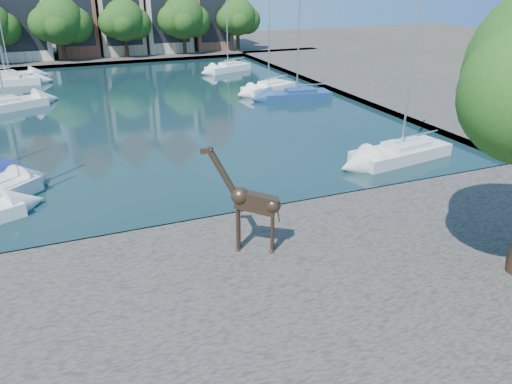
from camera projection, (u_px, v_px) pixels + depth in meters
ground at (249, 218)px, 24.41m from camera, size 160.00×160.00×0.00m
water_basin at (152, 106)px, 44.75m from camera, size 38.00×50.00×0.08m
near_quay at (319, 292)px, 18.37m from camera, size 50.00×14.00×0.50m
far_quay at (108, 54)px, 71.80m from camera, size 60.00×16.00×0.50m
right_quay at (385, 83)px, 53.27m from camera, size 14.00×52.00×0.50m
townhouse_west_inner at (19, 3)px, 65.32m from camera, size 6.43×9.18×15.15m
townhouse_east_end at (206, 2)px, 74.19m from camera, size 5.44×9.18×14.43m
far_tree_mid_west at (60, 22)px, 63.07m from camera, size 7.80×6.00×8.00m
far_tree_mid_east at (125, 22)px, 65.89m from camera, size 7.02×5.40×7.52m
far_tree_east at (184, 19)px, 68.60m from camera, size 7.54×5.80×7.84m
far_tree_far_east at (238, 18)px, 71.42m from camera, size 6.76×5.20×7.36m
giraffe_statue at (250, 202)px, 19.86m from camera, size 2.87×1.70×4.41m
sailboat_left_c at (6, 103)px, 43.35m from camera, size 6.99×4.88×10.16m
sailboat_left_d at (11, 79)px, 52.86m from camera, size 5.75×2.08×10.24m
sailboat_left_e at (6, 76)px, 54.45m from camera, size 6.85×4.06×11.55m
sailboat_right_a at (401, 150)px, 31.73m from camera, size 7.06×3.36×12.06m
sailboat_right_b at (297, 93)px, 46.86m from camera, size 6.48×2.96×11.87m
sailboat_right_c at (269, 86)px, 49.79m from camera, size 6.01×3.80×10.00m
sailboat_right_d at (228, 67)px, 60.29m from camera, size 6.06×3.96×9.65m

